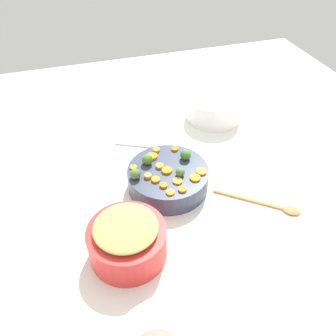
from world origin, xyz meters
name	(u,v)px	position (x,y,z in m)	size (l,w,h in m)	color
tabletop	(176,192)	(0.00, 0.00, 0.01)	(2.40, 2.40, 0.02)	white
serving_bowl_carrots	(168,178)	(0.02, -0.03, 0.06)	(0.30, 0.30, 0.08)	#343D51
metal_pot	(128,242)	(0.23, 0.22, 0.08)	(0.24, 0.24, 0.11)	red
stuffing_mound	(126,227)	(0.23, 0.22, 0.15)	(0.19, 0.19, 0.03)	tan
carrot_slice_0	(175,149)	(-0.04, -0.13, 0.11)	(0.03, 0.03, 0.01)	orange
carrot_slice_1	(148,176)	(0.10, -0.01, 0.11)	(0.03, 0.03, 0.01)	orange
carrot_slice_2	(178,181)	(0.01, 0.04, 0.10)	(0.03, 0.03, 0.01)	orange
carrot_slice_3	(156,150)	(0.03, -0.15, 0.11)	(0.03, 0.03, 0.01)	orange
carrot_slice_4	(201,172)	(-0.09, 0.02, 0.11)	(0.04, 0.04, 0.01)	orange
carrot_slice_5	(164,185)	(0.06, 0.05, 0.11)	(0.03, 0.03, 0.01)	orange
carrot_slice_6	(133,167)	(0.14, -0.08, 0.11)	(0.03, 0.03, 0.01)	orange
carrot_slice_7	(152,156)	(0.06, -0.11, 0.11)	(0.04, 0.04, 0.01)	orange
carrot_slice_8	(156,180)	(0.08, 0.01, 0.11)	(0.03, 0.03, 0.01)	orange
carrot_slice_9	(160,166)	(0.05, -0.05, 0.11)	(0.03, 0.03, 0.01)	orange
carrot_slice_10	(182,189)	(0.01, 0.08, 0.11)	(0.03, 0.03, 0.01)	orange
carrot_slice_11	(170,192)	(0.05, 0.09, 0.10)	(0.03, 0.03, 0.01)	orange
carrot_slice_12	(167,170)	(0.03, -0.02, 0.11)	(0.04, 0.04, 0.01)	orange
carrot_slice_13	(195,178)	(-0.06, 0.04, 0.11)	(0.04, 0.04, 0.01)	orange
brussels_sprout_0	(180,172)	(-0.01, 0.01, 0.12)	(0.03, 0.03, 0.03)	#4E743F
brussels_sprout_1	(147,159)	(0.08, -0.08, 0.12)	(0.04, 0.04, 0.04)	#4A792E
brussels_sprout_2	(186,155)	(-0.06, -0.07, 0.12)	(0.04, 0.04, 0.04)	#427D33
brussels_sprout_3	(135,174)	(0.14, -0.02, 0.12)	(0.04, 0.04, 0.04)	#4F7039
wooden_spoon	(273,206)	(-0.30, 0.18, 0.03)	(0.26, 0.21, 0.01)	#BC7D47
casserole_dish	(214,108)	(-0.33, -0.41, 0.08)	(0.25, 0.25, 0.11)	white
dish_towel	(136,137)	(0.06, -0.36, 0.02)	(0.17, 0.13, 0.01)	#A0B2C6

